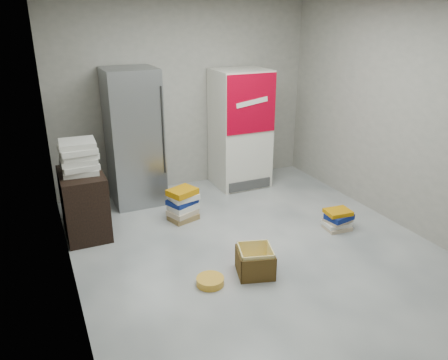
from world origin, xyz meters
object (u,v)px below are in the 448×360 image
steel_fridge (134,138)px  wood_shelf (84,203)px  phonebook_stack_main (183,204)px  coke_cooler (240,129)px  cardboard_box (255,263)px

steel_fridge → wood_shelf: size_ratio=2.37×
phonebook_stack_main → steel_fridge: bearing=99.4°
coke_cooler → wood_shelf: (-2.48, -0.72, -0.50)m
coke_cooler → wood_shelf: size_ratio=2.25×
steel_fridge → wood_shelf: 1.23m
steel_fridge → coke_cooler: (1.65, -0.01, -0.05)m
coke_cooler → phonebook_stack_main: (-1.26, -0.86, -0.69)m
steel_fridge → phonebook_stack_main: 1.20m
phonebook_stack_main → cardboard_box: (0.26, -1.54, -0.09)m
wood_shelf → phonebook_stack_main: size_ratio=1.80×
steel_fridge → coke_cooler: size_ratio=1.06×
coke_cooler → phonebook_stack_main: bearing=-145.8°
phonebook_stack_main → wood_shelf: bearing=158.8°
steel_fridge → phonebook_stack_main: steel_fridge is taller
phonebook_stack_main → cardboard_box: bearing=-95.5°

